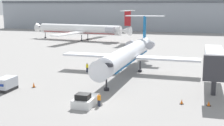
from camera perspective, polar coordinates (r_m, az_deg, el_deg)
name	(u,v)px	position (r m, az deg, el deg)	size (l,w,h in m)	color
ground_plane	(89,106)	(39.60, -4.29, -7.83)	(600.00, 600.00, 0.00)	gray
terminal_building	(174,16)	(155.86, 11.23, 8.49)	(180.00, 16.80, 14.62)	#8C939E
airplane_main	(129,54)	(58.08, 3.05, 1.74)	(26.12, 32.80, 10.10)	silver
pushback_tug	(85,100)	(39.71, -4.87, -6.82)	(2.39, 4.22, 1.74)	silver
luggage_cart	(6,84)	(48.69, -18.76, -3.66)	(1.93, 3.30, 1.97)	#232326
worker_near_tug	(99,100)	(39.13, -2.39, -6.72)	(0.40, 0.24, 1.64)	#232838
worker_by_wing	(87,67)	(58.80, -4.56, -0.80)	(0.40, 0.24, 1.75)	#232838
traffic_cone_left	(34,85)	(49.43, -14.12, -3.90)	(0.51, 0.51, 0.83)	black
traffic_cone_right	(182,102)	(41.10, 12.63, -6.95)	(0.52, 0.52, 0.61)	black
traffic_cone_mid	(209,104)	(41.25, 17.27, -7.11)	(0.53, 0.53, 0.62)	black
airplane_parked_far_left	(82,29)	(112.65, -5.54, 6.14)	(38.91, 35.36, 10.68)	white
jet_bridge	(214,60)	(48.33, 18.19, 0.48)	(3.20, 14.45, 6.19)	#2D2D33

